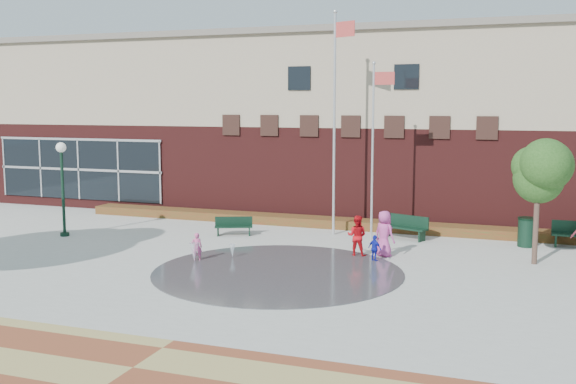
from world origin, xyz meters
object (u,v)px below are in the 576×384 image
(flagpole_right, at_px, (374,143))
(trash_can, at_px, (527,232))
(flagpole_left, at_px, (335,112))
(bench_left, at_px, (234,230))
(child_splash, at_px, (197,247))

(flagpole_right, bearing_deg, trash_can, 9.40)
(trash_can, bearing_deg, flagpole_left, -178.61)
(trash_can, bearing_deg, bench_left, -171.14)
(flagpole_right, xyz_separation_m, trash_can, (5.92, 1.16, -3.47))
(flagpole_left, xyz_separation_m, flagpole_right, (1.88, -0.97, -1.21))
(child_splash, bearing_deg, trash_can, -175.64)
(bench_left, bearing_deg, trash_can, -13.68)
(bench_left, bearing_deg, flagpole_left, -0.11)
(flagpole_right, relative_size, child_splash, 7.01)
(flagpole_right, relative_size, bench_left, 4.41)
(trash_can, relative_size, child_splash, 1.14)
(flagpole_left, bearing_deg, flagpole_right, -3.48)
(flagpole_left, xyz_separation_m, trash_can, (7.80, 0.19, -4.68))
(bench_left, height_order, trash_can, trash_can)
(bench_left, relative_size, trash_can, 1.40)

